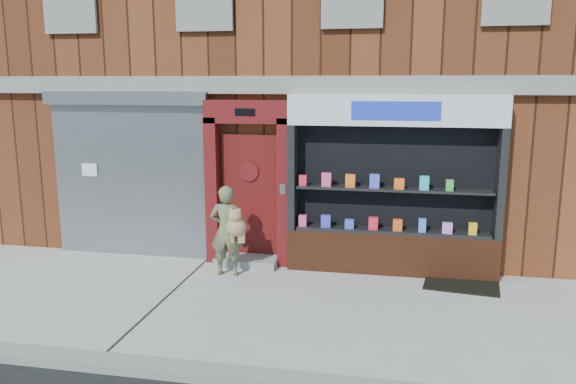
# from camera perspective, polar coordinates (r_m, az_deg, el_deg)

# --- Properties ---
(ground) EXTENTS (80.00, 80.00, 0.00)m
(ground) POSITION_cam_1_polar(r_m,az_deg,el_deg) (8.36, -2.24, -11.38)
(ground) COLOR #9E9E99
(ground) RESTS_ON ground
(curb) EXTENTS (60.00, 0.30, 0.12)m
(curb) POSITION_cam_1_polar(r_m,az_deg,el_deg) (6.47, -6.84, -17.98)
(curb) COLOR gray
(curb) RESTS_ON ground
(building) EXTENTS (12.00, 8.16, 8.00)m
(building) POSITION_cam_1_polar(r_m,az_deg,el_deg) (13.65, 3.60, 14.44)
(building) COLOR #502412
(building) RESTS_ON ground
(shutter_bay) EXTENTS (3.10, 0.30, 3.04)m
(shutter_bay) POSITION_cam_1_polar(r_m,az_deg,el_deg) (10.69, -15.73, 2.74)
(shutter_bay) COLOR gray
(shutter_bay) RESTS_ON ground
(red_door_bay) EXTENTS (1.52, 0.58, 2.90)m
(red_door_bay) POSITION_cam_1_polar(r_m,az_deg,el_deg) (9.87, -4.06, 0.92)
(red_door_bay) COLOR #4F0D0F
(red_door_bay) RESTS_ON ground
(pharmacy_bay) EXTENTS (3.50, 0.41, 3.00)m
(pharmacy_bay) POSITION_cam_1_polar(r_m,az_deg,el_deg) (9.50, 10.56, -0.15)
(pharmacy_bay) COLOR #5F2A16
(pharmacy_bay) RESTS_ON ground
(woman) EXTENTS (0.64, 0.42, 1.53)m
(woman) POSITION_cam_1_polar(r_m,az_deg,el_deg) (9.40, -6.13, -3.84)
(woman) COLOR #606744
(woman) RESTS_ON ground
(doormat) EXTENTS (1.24, 0.95, 0.03)m
(doormat) POSITION_cam_1_polar(r_m,az_deg,el_deg) (9.52, 17.21, -8.94)
(doormat) COLOR black
(doormat) RESTS_ON ground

